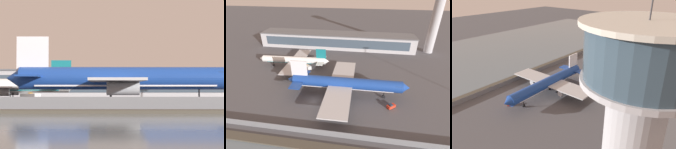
% 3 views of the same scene
% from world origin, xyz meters
% --- Properties ---
extents(ground_plane, '(500.00, 500.00, 0.00)m').
position_xyz_m(ground_plane, '(0.00, 0.00, 0.00)').
color(ground_plane, '#4C4C51').
extents(waterfront_lagoon, '(320.00, 98.00, 0.01)m').
position_xyz_m(waterfront_lagoon, '(0.00, -71.00, 0.00)').
color(waterfront_lagoon, slate).
rests_on(waterfront_lagoon, ground).
extents(shoreline_seawall, '(320.00, 3.00, 0.50)m').
position_xyz_m(shoreline_seawall, '(0.00, -20.50, 0.25)').
color(shoreline_seawall, '#474238').
rests_on(shoreline_seawall, ground).
extents(perimeter_fence, '(280.00, 0.10, 2.25)m').
position_xyz_m(perimeter_fence, '(0.00, -16.00, 1.13)').
color(perimeter_fence, slate).
rests_on(perimeter_fence, ground).
extents(cargo_jet_blue, '(48.26, 41.15, 14.11)m').
position_xyz_m(cargo_jet_blue, '(11.05, 6.15, 5.39)').
color(cargo_jet_blue, '#193D93').
rests_on(cargo_jet_blue, ground).
extents(passenger_jet_white_teal, '(37.83, 32.53, 10.74)m').
position_xyz_m(passenger_jet_white_teal, '(-18.03, 27.60, 4.10)').
color(passenger_jet_white_teal, white).
rests_on(passenger_jet_white_teal, ground).
extents(baggage_tug, '(3.50, 3.23, 1.80)m').
position_xyz_m(baggage_tug, '(29.04, 0.55, 0.81)').
color(baggage_tug, red).
rests_on(baggage_tug, ground).
extents(ops_van, '(5.44, 4.75, 2.48)m').
position_xyz_m(ops_van, '(-11.14, 25.92, 1.28)').
color(ops_van, white).
rests_on(ops_van, ground).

